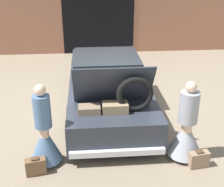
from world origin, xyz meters
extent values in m
plane|color=#7F705B|center=(0.00, 0.00, 0.00)|extent=(40.00, 40.00, 0.00)
cube|color=#9E664C|center=(0.00, 4.90, 1.40)|extent=(12.00, 0.12, 2.80)
cube|color=black|center=(0.00, 4.83, 1.10)|extent=(2.80, 0.02, 2.20)
cube|color=#2D333D|center=(0.00, 0.00, 0.50)|extent=(1.91, 5.18, 0.63)
cube|color=#1E2328|center=(0.00, 0.31, 1.04)|extent=(1.68, 1.66, 0.46)
cylinder|color=black|center=(-0.89, 1.60, 0.36)|extent=(0.18, 0.73, 0.73)
cylinder|color=black|center=(0.89, 1.60, 0.36)|extent=(0.18, 0.73, 0.73)
cylinder|color=black|center=(-0.89, -1.55, 0.36)|extent=(0.18, 0.73, 0.73)
cylinder|color=black|center=(0.89, -1.55, 0.36)|extent=(0.18, 0.73, 0.73)
cube|color=silver|center=(0.00, -2.63, 0.28)|extent=(1.82, 0.10, 0.12)
cube|color=#2D333D|center=(0.00, -1.71, 1.28)|extent=(1.62, 0.59, 0.94)
cube|color=#8C7259|center=(-0.50, -1.98, 0.89)|extent=(0.43, 0.29, 0.15)
cube|color=#9E8460|center=(0.01, -1.98, 0.91)|extent=(0.51, 0.31, 0.19)
torus|color=black|center=(0.40, -1.98, 1.18)|extent=(0.74, 0.12, 0.74)
cylinder|color=beige|center=(-1.35, -2.42, 0.40)|extent=(0.17, 0.17, 0.79)
cone|color=slate|center=(-1.35, -2.42, 0.44)|extent=(0.60, 0.60, 0.71)
cylinder|color=slate|center=(-1.35, -2.42, 1.11)|extent=(0.32, 0.32, 0.63)
sphere|color=beige|center=(-1.35, -2.42, 1.53)|extent=(0.21, 0.21, 0.21)
cylinder|color=beige|center=(1.35, -2.45, 0.39)|extent=(0.20, 0.20, 0.78)
cone|color=#9399A3|center=(1.35, -2.45, 0.43)|extent=(0.70, 0.70, 0.70)
cylinder|color=#9399A3|center=(1.35, -2.45, 1.09)|extent=(0.37, 0.37, 0.62)
sphere|color=beige|center=(1.35, -2.45, 1.51)|extent=(0.21, 0.21, 0.21)
cube|color=brown|center=(-1.51, -2.75, 0.16)|extent=(0.40, 0.24, 0.31)
cube|color=#4C3823|center=(-1.51, -2.75, 0.33)|extent=(0.15, 0.13, 0.02)
cube|color=#8C7259|center=(1.53, -2.79, 0.16)|extent=(0.40, 0.22, 0.31)
cube|color=#4C3823|center=(1.53, -2.79, 0.33)|extent=(0.15, 0.12, 0.02)
camera|label=1|loc=(-0.52, -7.49, 3.70)|focal=50.00mm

